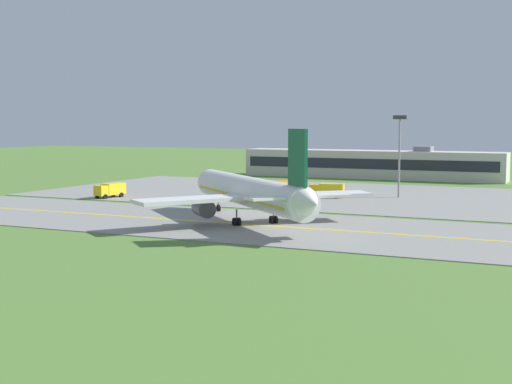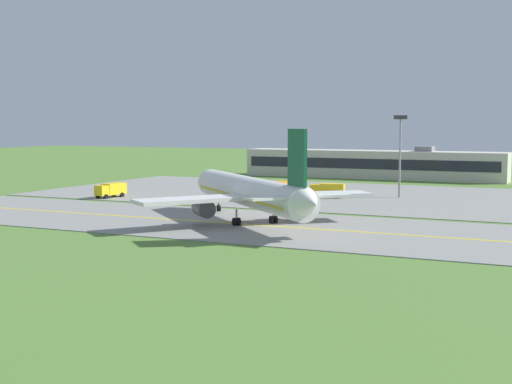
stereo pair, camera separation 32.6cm
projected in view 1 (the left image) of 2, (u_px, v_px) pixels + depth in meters
The scene contains 10 objects.
ground_plane at pixel (266, 226), 92.42m from camera, with size 500.00×500.00×0.00m, color #517A33.
taxiway_strip at pixel (266, 226), 92.42m from camera, with size 240.00×28.00×0.10m, color gray.
apron_pad at pixel (414, 198), 126.13m from camera, with size 140.00×52.00×0.10m, color gray.
taxiway_centreline at pixel (266, 226), 92.41m from camera, with size 220.00×0.60×0.01m, color yellow.
airplane_lead at pixel (251, 193), 94.68m from camera, with size 31.80×30.63×12.70m.
service_truck_baggage at pixel (327, 189), 127.15m from camera, with size 6.25×3.06×2.60m.
service_truck_catering at pixel (110, 189), 127.21m from camera, with size 3.11×6.26×2.60m.
service_truck_pushback at pixel (282, 187), 132.29m from camera, with size 3.50×6.32×2.60m.
terminal_building at pixel (371, 164), 172.77m from camera, with size 63.14×8.70×7.90m.
apron_light_mast at pixel (399, 146), 126.93m from camera, with size 2.40×0.50×14.70m.
Camera 1 is at (37.44, -83.57, 13.36)m, focal length 50.11 mm.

